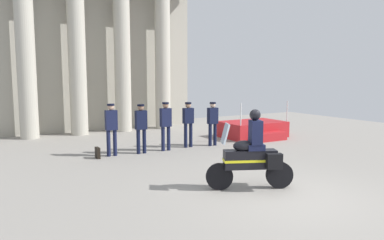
{
  "coord_description": "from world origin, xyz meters",
  "views": [
    {
      "loc": [
        -5.73,
        -5.93,
        2.68
      ],
      "look_at": [
        -0.44,
        3.34,
        1.39
      ],
      "focal_mm": 34.56,
      "sensor_mm": 36.0,
      "label": 1
    }
  ],
  "objects": [
    {
      "name": "ground_plane",
      "position": [
        0.0,
        0.0,
        0.0
      ],
      "size": [
        28.18,
        28.18,
        0.0
      ],
      "primitive_type": "plane",
      "color": "gray"
    },
    {
      "name": "colonnade_backdrop",
      "position": [
        -0.86,
        11.61,
        4.1
      ],
      "size": [
        10.09,
        1.62,
        7.78
      ],
      "color": "#A49F91",
      "rests_on": "ground_plane"
    },
    {
      "name": "reviewing_stand",
      "position": [
        4.53,
        6.61,
        0.33
      ],
      "size": [
        2.68,
        2.28,
        1.58
      ],
      "color": "#B21E23",
      "rests_on": "ground_plane"
    },
    {
      "name": "officer_in_row_0",
      "position": [
        -2.04,
        5.93,
        1.03
      ],
      "size": [
        0.39,
        0.24,
        1.75
      ],
      "rotation": [
        0.0,
        0.0,
        3.11
      ],
      "color": "#141938",
      "rests_on": "ground_plane"
    },
    {
      "name": "officer_in_row_1",
      "position": [
        -1.03,
        5.82,
        1.0
      ],
      "size": [
        0.39,
        0.24,
        1.7
      ],
      "rotation": [
        0.0,
        0.0,
        3.11
      ],
      "color": "black",
      "rests_on": "ground_plane"
    },
    {
      "name": "officer_in_row_2",
      "position": [
        -0.08,
        5.84,
        1.02
      ],
      "size": [
        0.39,
        0.24,
        1.74
      ],
      "rotation": [
        0.0,
        0.0,
        3.11
      ],
      "color": "#141938",
      "rests_on": "ground_plane"
    },
    {
      "name": "officer_in_row_3",
      "position": [
        0.92,
        5.99,
        1.0
      ],
      "size": [
        0.39,
        0.24,
        1.69
      ],
      "rotation": [
        0.0,
        0.0,
        3.11
      ],
      "color": "black",
      "rests_on": "ground_plane"
    },
    {
      "name": "officer_in_row_4",
      "position": [
        1.89,
        5.81,
        0.99
      ],
      "size": [
        0.39,
        0.24,
        1.67
      ],
      "rotation": [
        0.0,
        0.0,
        3.11
      ],
      "color": "black",
      "rests_on": "ground_plane"
    },
    {
      "name": "motorcycle_with_rider",
      "position": [
        -0.26,
        0.75,
        0.79
      ],
      "size": [
        1.96,
        1.06,
        1.9
      ],
      "rotation": [
        0.0,
        0.0,
        2.73
      ],
      "color": "black",
      "rests_on": "ground_plane"
    },
    {
      "name": "briefcase_on_ground",
      "position": [
        -2.55,
        5.82,
        0.18
      ],
      "size": [
        0.1,
        0.32,
        0.36
      ],
      "primitive_type": "cube",
      "color": "black",
      "rests_on": "ground_plane"
    }
  ]
}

